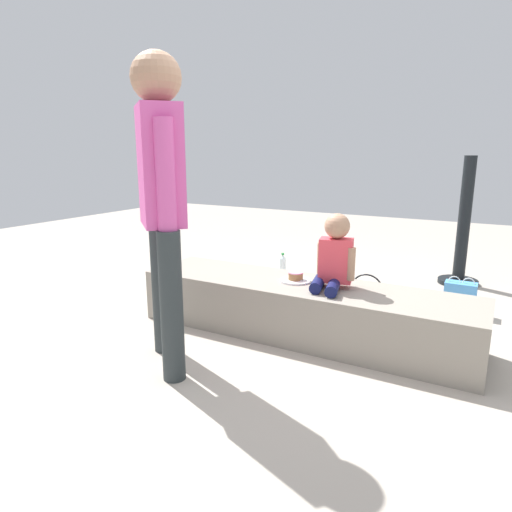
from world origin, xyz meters
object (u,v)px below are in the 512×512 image
object	(u,v)px
cake_plate	(296,278)
gift_bag	(460,297)
water_bottle_near_gift	(283,266)
cake_box_white	(322,288)
adult_standing	(161,186)
child_seated	(334,256)
party_cup_red	(302,281)
handbag_black_leather	(366,303)

from	to	relation	value
cake_plate	gift_bag	xyz separation A→B (m)	(0.97, 0.96, -0.26)
water_bottle_near_gift	cake_box_white	size ratio (longest dim) A/B	0.73
adult_standing	water_bottle_near_gift	world-z (taller)	adult_standing
gift_bag	water_bottle_near_gift	distance (m)	1.68
child_seated	cake_plate	xyz separation A→B (m)	(-0.28, 0.02, -0.19)
child_seated	cake_plate	bearing A→B (deg)	175.62
water_bottle_near_gift	party_cup_red	size ratio (longest dim) A/B	2.37
cake_plate	party_cup_red	size ratio (longest dim) A/B	2.23
cake_plate	handbag_black_leather	xyz separation A→B (m)	(0.36, 0.49, -0.26)
adult_standing	handbag_black_leather	bearing A→B (deg)	58.07
cake_plate	water_bottle_near_gift	size ratio (longest dim) A/B	0.94
cake_plate	water_bottle_near_gift	xyz separation A→B (m)	(-0.69, 1.23, -0.27)
child_seated	cake_box_white	distance (m)	1.07
gift_bag	party_cup_red	world-z (taller)	gift_bag
cake_plate	gift_bag	bearing A→B (deg)	44.81
adult_standing	water_bottle_near_gift	size ratio (longest dim) A/B	7.22
adult_standing	cake_plate	xyz separation A→B (m)	(0.44, 0.81, -0.66)
party_cup_red	handbag_black_leather	world-z (taller)	handbag_black_leather
child_seated	adult_standing	size ratio (longest dim) A/B	0.28
cake_plate	water_bottle_near_gift	world-z (taller)	cake_plate
adult_standing	cake_plate	bearing A→B (deg)	61.32
child_seated	water_bottle_near_gift	bearing A→B (deg)	127.71
child_seated	cake_plate	distance (m)	0.34
gift_bag	cake_plate	bearing A→B (deg)	-135.19
gift_bag	handbag_black_leather	world-z (taller)	handbag_black_leather
water_bottle_near_gift	handbag_black_leather	xyz separation A→B (m)	(1.06, -0.75, 0.01)
adult_standing	handbag_black_leather	world-z (taller)	adult_standing
gift_bag	party_cup_red	xyz separation A→B (m)	(-1.34, 0.04, -0.07)
adult_standing	gift_bag	distance (m)	2.44
child_seated	adult_standing	xyz separation A→B (m)	(-0.72, -0.79, 0.47)
child_seated	adult_standing	distance (m)	1.17
adult_standing	party_cup_red	bearing A→B (deg)	87.81
water_bottle_near_gift	handbag_black_leather	world-z (taller)	handbag_black_leather
child_seated	cake_box_white	size ratio (longest dim) A/B	1.47
adult_standing	gift_bag	size ratio (longest dim) A/B	6.01
party_cup_red	handbag_black_leather	size ratio (longest dim) A/B	0.29
adult_standing	water_bottle_near_gift	xyz separation A→B (m)	(-0.25, 2.04, -0.93)
adult_standing	cake_box_white	distance (m)	1.94
child_seated	gift_bag	bearing A→B (deg)	54.87
cake_box_white	handbag_black_leather	size ratio (longest dim) A/B	0.95
child_seated	water_bottle_near_gift	distance (m)	1.65
water_bottle_near_gift	party_cup_red	world-z (taller)	water_bottle_near_gift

